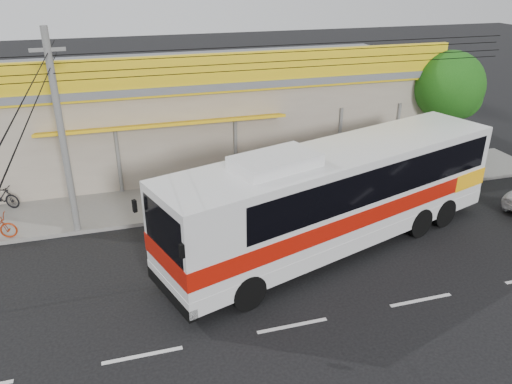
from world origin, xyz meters
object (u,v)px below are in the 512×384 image
(coach_bus, at_px, (343,190))
(tree_near, at_px, (451,88))
(motorbike_dark, at_px, (1,197))
(utility_pole, at_px, (50,67))

(coach_bus, xyz_separation_m, tree_near, (8.28, 5.96, 1.56))
(coach_bus, relative_size, tree_near, 2.39)
(coach_bus, relative_size, motorbike_dark, 8.25)
(coach_bus, height_order, utility_pole, utility_pole)
(tree_near, bearing_deg, utility_pole, -171.55)
(utility_pole, bearing_deg, motorbike_dark, 137.00)
(coach_bus, distance_m, utility_pole, 10.20)
(utility_pole, relative_size, tree_near, 6.31)
(coach_bus, bearing_deg, utility_pole, 140.74)
(utility_pole, bearing_deg, tree_near, 8.45)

